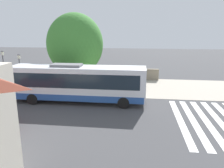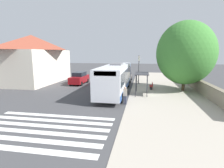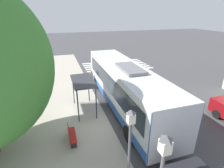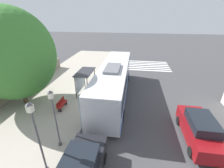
# 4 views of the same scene
# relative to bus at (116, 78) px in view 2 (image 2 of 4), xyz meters

# --- Properties ---
(ground_plane) EXTENTS (120.00, 120.00, 0.00)m
(ground_plane) POSITION_rel_bus_xyz_m (-1.76, -1.73, -1.85)
(ground_plane) COLOR #424244
(ground_plane) RESTS_ON ground
(sidewalk_plaza) EXTENTS (9.00, 44.00, 0.02)m
(sidewalk_plaza) POSITION_rel_bus_xyz_m (-6.26, -1.73, -1.84)
(sidewalk_plaza) COLOR #ADA393
(sidewalk_plaza) RESTS_ON ground
(crosswalk_stripes) EXTENTS (9.00, 5.25, 0.01)m
(crosswalk_stripes) POSITION_rel_bus_xyz_m (3.24, 11.18, -1.85)
(crosswalk_stripes) COLOR silver
(crosswalk_stripes) RESTS_ON ground
(stone_wall) EXTENTS (0.60, 20.00, 1.47)m
(stone_wall) POSITION_rel_bus_xyz_m (-10.31, -1.73, -1.11)
(stone_wall) COLOR gray
(stone_wall) RESTS_ON ground
(background_building) EXTENTS (8.39, 12.35, 7.66)m
(background_building) POSITION_rel_bus_xyz_m (14.58, -5.43, 2.08)
(background_building) COLOR beige
(background_building) RESTS_ON ground
(bus) EXTENTS (2.75, 12.48, 3.57)m
(bus) POSITION_rel_bus_xyz_m (0.00, 0.00, 0.00)
(bus) COLOR silver
(bus) RESTS_ON ground
(bus_shelter) EXTENTS (1.55, 3.06, 2.50)m
(bus_shelter) POSITION_rel_bus_xyz_m (-3.26, 0.35, 0.20)
(bus_shelter) COLOR #2D2D33
(bus_shelter) RESTS_ON ground
(pedestrian) EXTENTS (0.34, 0.23, 1.71)m
(pedestrian) POSITION_rel_bus_xyz_m (-1.63, 4.83, -0.84)
(pedestrian) COLOR #2D3347
(pedestrian) RESTS_ON ground
(bench) EXTENTS (0.40, 1.49, 0.88)m
(bench) POSITION_rel_bus_xyz_m (-4.43, -2.90, -1.38)
(bench) COLOR maroon
(bench) RESTS_ON ground
(street_lamp_near) EXTENTS (0.28, 0.28, 4.13)m
(street_lamp_near) POSITION_rel_bus_xyz_m (-2.62, -7.01, 0.61)
(street_lamp_near) COLOR #4C4C51
(street_lamp_near) RESTS_ON ground
(street_lamp_far) EXTENTS (0.28, 0.28, 4.47)m
(street_lamp_far) POSITION_rel_bus_xyz_m (-2.55, -8.79, 0.80)
(street_lamp_far) COLOR #4C4C51
(street_lamp_far) RESTS_ON ground
(shade_tree) EXTENTS (7.12, 7.12, 8.71)m
(shade_tree) POSITION_rel_bus_xyz_m (-8.39, -2.54, 2.94)
(shade_tree) COLOR brown
(shade_tree) RESTS_ON ground
(parked_car_behind_bus) EXTENTS (2.00, 4.41, 1.94)m
(parked_car_behind_bus) POSITION_rel_bus_xyz_m (-0.36, -9.30, -0.90)
(parked_car_behind_bus) COLOR black
(parked_car_behind_bus) RESTS_ON ground
(parked_car_far_lane) EXTENTS (1.95, 4.64, 1.87)m
(parked_car_far_lane) POSITION_rel_bus_xyz_m (6.56, -5.11, -0.93)
(parked_car_far_lane) COLOR maroon
(parked_car_far_lane) RESTS_ON ground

